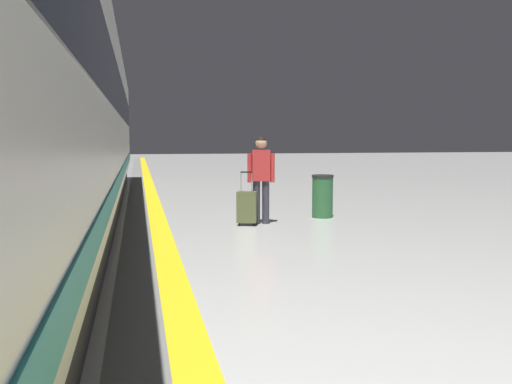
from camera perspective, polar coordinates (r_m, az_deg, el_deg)
safety_line_strip at (r=8.33m, az=-9.04°, el=-6.28°), size 0.36×80.00×0.01m
tactile_edge_band at (r=8.32m, az=-11.45°, el=-6.34°), size 0.66×80.00×0.01m
passenger_near at (r=11.03m, az=0.52°, el=1.90°), size 0.53×0.25×1.72m
suitcase_near at (r=10.87m, az=-0.94°, el=-1.53°), size 0.43×0.33×1.05m
waste_bin at (r=12.05m, az=6.75°, el=-0.41°), size 0.46×0.46×0.91m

